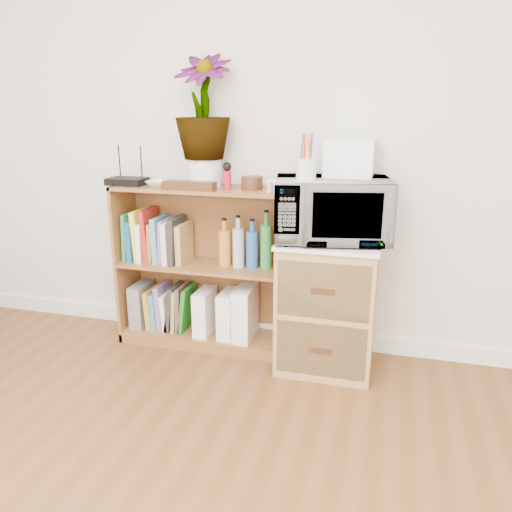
% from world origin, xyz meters
% --- Properties ---
extents(skirting_board, '(4.00, 0.02, 0.10)m').
position_xyz_m(skirting_board, '(0.00, 2.24, 0.05)').
color(skirting_board, white).
rests_on(skirting_board, ground).
extents(bookshelf, '(1.00, 0.30, 0.95)m').
position_xyz_m(bookshelf, '(-0.35, 2.10, 0.47)').
color(bookshelf, brown).
rests_on(bookshelf, ground).
extents(wicker_unit, '(0.50, 0.45, 0.70)m').
position_xyz_m(wicker_unit, '(0.40, 2.02, 0.35)').
color(wicker_unit, '#9E7542').
rests_on(wicker_unit, ground).
extents(microwave, '(0.64, 0.49, 0.32)m').
position_xyz_m(microwave, '(0.40, 2.02, 0.88)').
color(microwave, white).
rests_on(microwave, wicker_unit).
extents(pen_cup, '(0.10, 0.10, 0.11)m').
position_xyz_m(pen_cup, '(0.28, 1.91, 1.09)').
color(pen_cup, silver).
rests_on(pen_cup, microwave).
extents(small_appliance, '(0.24, 0.20, 0.19)m').
position_xyz_m(small_appliance, '(0.47, 2.11, 1.13)').
color(small_appliance, white).
rests_on(small_appliance, microwave).
extents(router, '(0.22, 0.15, 0.04)m').
position_xyz_m(router, '(-0.79, 2.08, 0.97)').
color(router, black).
rests_on(router, bookshelf).
extents(white_bowl, '(0.13, 0.13, 0.03)m').
position_xyz_m(white_bowl, '(-0.59, 2.07, 0.97)').
color(white_bowl, silver).
rests_on(white_bowl, bookshelf).
extents(plant_pot, '(0.18, 0.18, 0.16)m').
position_xyz_m(plant_pot, '(-0.32, 2.12, 1.03)').
color(plant_pot, white).
rests_on(plant_pot, bookshelf).
extents(potted_plant, '(0.31, 0.31, 0.55)m').
position_xyz_m(potted_plant, '(-0.32, 2.12, 1.38)').
color(potted_plant, '#30732E').
rests_on(potted_plant, plant_pot).
extents(trinket_box, '(0.29, 0.07, 0.05)m').
position_xyz_m(trinket_box, '(-0.37, 2.00, 0.97)').
color(trinket_box, '#341A0E').
rests_on(trinket_box, bookshelf).
extents(kokeshi_doll, '(0.04, 0.04, 0.10)m').
position_xyz_m(kokeshi_doll, '(-0.17, 2.06, 1.00)').
color(kokeshi_doll, '#A81425').
rests_on(kokeshi_doll, bookshelf).
extents(wooden_bowl, '(0.12, 0.12, 0.07)m').
position_xyz_m(wooden_bowl, '(-0.05, 2.11, 0.98)').
color(wooden_bowl, '#3D2210').
rests_on(wooden_bowl, bookshelf).
extents(paint_jars, '(0.10, 0.04, 0.05)m').
position_xyz_m(paint_jars, '(0.11, 2.01, 0.98)').
color(paint_jars, pink).
rests_on(paint_jars, bookshelf).
extents(file_box, '(0.08, 0.21, 0.27)m').
position_xyz_m(file_box, '(-0.76, 2.10, 0.20)').
color(file_box, slate).
rests_on(file_box, bookshelf).
extents(magazine_holder_left, '(0.08, 0.21, 0.27)m').
position_xyz_m(magazine_holder_left, '(-0.34, 2.09, 0.20)').
color(magazine_holder_left, white).
rests_on(magazine_holder_left, bookshelf).
extents(magazine_holder_mid, '(0.09, 0.22, 0.28)m').
position_xyz_m(magazine_holder_mid, '(-0.19, 2.09, 0.21)').
color(magazine_holder_mid, white).
rests_on(magazine_holder_mid, bookshelf).
extents(magazine_holder_right, '(0.10, 0.25, 0.31)m').
position_xyz_m(magazine_holder_right, '(-0.09, 2.09, 0.23)').
color(magazine_holder_right, white).
rests_on(magazine_holder_right, bookshelf).
extents(cookbooks, '(0.37, 0.20, 0.31)m').
position_xyz_m(cookbooks, '(-0.63, 2.10, 0.63)').
color(cookbooks, '#1F7744').
rests_on(cookbooks, bookshelf).
extents(liquor_bottles, '(0.31, 0.07, 0.32)m').
position_xyz_m(liquor_bottles, '(-0.09, 2.10, 0.64)').
color(liquor_bottles, orange).
rests_on(liquor_bottles, bookshelf).
extents(lower_books, '(0.28, 0.19, 0.28)m').
position_xyz_m(lower_books, '(-0.57, 2.10, 0.20)').
color(lower_books, '#BD8821').
rests_on(lower_books, bookshelf).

